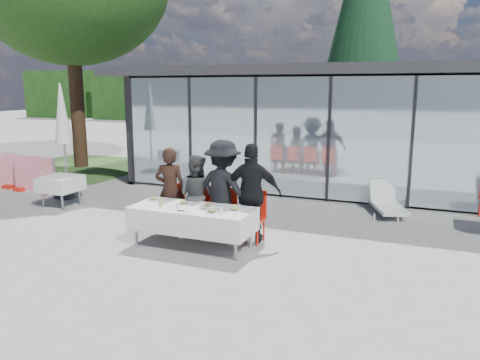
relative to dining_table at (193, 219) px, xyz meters
name	(u,v)px	position (x,y,z in m)	size (l,w,h in m)	color
ground	(226,246)	(0.55, 0.25, -0.54)	(90.00, 90.00, 0.00)	gray
pavilion	(387,111)	(2.56, 8.41, 1.61)	(14.80, 8.80, 3.44)	gray
treeline	(355,97)	(-1.45, 28.25, 1.66)	(62.50, 2.00, 4.40)	#153611
dining_table	(193,219)	(0.00, 0.00, 0.00)	(2.26, 0.96, 0.75)	silver
diner_a	(170,190)	(-0.85, 0.67, 0.33)	(0.63, 0.63, 1.73)	black
diner_chair_a	(173,205)	(-0.85, 0.75, 0.00)	(0.44, 0.44, 0.97)	red
diner_b	(197,195)	(-0.26, 0.67, 0.27)	(0.79, 0.79, 1.62)	#454545
diner_chair_b	(199,208)	(-0.26, 0.75, 0.00)	(0.44, 0.44, 0.97)	red
diner_c	(223,190)	(0.31, 0.67, 0.42)	(1.24, 1.24, 1.92)	black
diner_chair_c	(225,210)	(0.31, 0.75, 0.00)	(0.44, 0.44, 0.97)	red
diner_d	(252,194)	(0.91, 0.67, 0.40)	(1.10, 1.10, 1.88)	black
diner_chair_d	(253,214)	(0.91, 0.75, 0.00)	(0.44, 0.44, 0.97)	red
plate_a	(153,199)	(-0.95, 0.19, 0.24)	(0.24, 0.24, 0.07)	silver
plate_b	(184,203)	(-0.25, 0.14, 0.24)	(0.24, 0.24, 0.07)	silver
plate_c	(210,205)	(0.27, 0.18, 0.24)	(0.24, 0.24, 0.07)	silver
plate_d	(235,209)	(0.81, 0.09, 0.24)	(0.24, 0.24, 0.07)	silver
plate_extra	(212,211)	(0.50, -0.21, 0.24)	(0.24, 0.24, 0.07)	silver
juice_bottle	(161,203)	(-0.56, -0.15, 0.28)	(0.06, 0.06, 0.14)	#8EB44B
drinking_glasses	(203,208)	(0.29, -0.12, 0.26)	(0.92, 0.15, 0.10)	silver
folded_eyeglasses	(181,211)	(-0.07, -0.31, 0.22)	(0.14, 0.03, 0.01)	black
spare_table_left	(61,184)	(-4.44, 1.47, 0.02)	(0.86, 0.86, 0.74)	silver
market_umbrella	(62,122)	(-4.93, 2.20, 1.48)	(0.50, 0.50, 3.00)	black
lounger	(387,202)	(3.08, 3.80, -0.28)	(1.05, 1.46, 0.72)	silver
conifer_tree	(365,10)	(1.05, 13.25, 5.45)	(4.00, 4.00, 10.50)	#382316
grass_patch	(82,167)	(-7.95, 6.25, -0.53)	(5.00, 5.00, 0.02)	#385926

